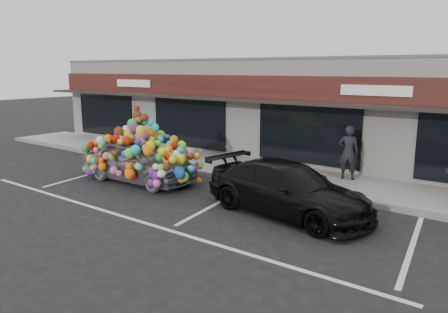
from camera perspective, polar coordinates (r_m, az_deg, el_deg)
The scene contains 11 objects.
ground at distance 14.58m, azimuth -9.95°, elevation -4.16°, with size 90.00×90.00×0.00m, color black.
shop_building at distance 20.80m, azimuth 7.13°, elevation 6.62°, with size 24.00×7.20×4.31m.
sidewalk at distance 17.44m, azimuth -0.35°, elevation -1.15°, with size 26.00×3.00×0.15m, color #9B9C96.
kerb at distance 16.31m, azimuth -3.55°, elevation -2.07°, with size 26.00×0.18×0.16m, color slate.
parking_stripe_left at distance 17.11m, azimuth -16.82°, elevation -2.14°, with size 0.12×4.40×0.01m, color silver.
parking_stripe_mid at distance 12.90m, azimuth -0.69°, elevation -6.03°, with size 0.12×4.40×0.01m, color silver.
parking_stripe_right at distance 10.69m, azimuth 23.33°, elevation -10.78°, with size 0.12×4.40×0.01m, color silver.
lane_line at distance 11.69m, azimuth -11.45°, elevation -8.15°, with size 14.00×0.12×0.01m, color silver.
toy_car at distance 15.35m, azimuth -11.05°, elevation 0.06°, with size 3.11×4.61×2.67m.
black_sedan at distance 11.84m, azimuth 8.32°, elevation -4.25°, with size 4.83×1.96×1.40m, color black.
pedestrian_a at distance 15.40m, azimuth 15.95°, elevation 0.53°, with size 0.68×0.45×1.86m, color black.
Camera 1 is at (10.32, -9.54, 3.88)m, focal length 35.00 mm.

